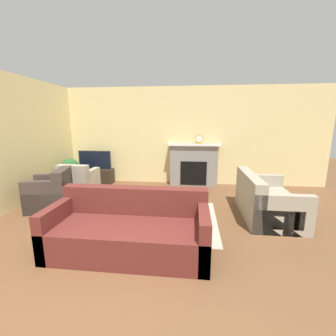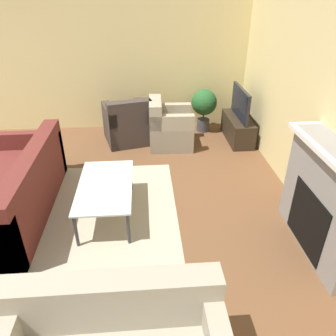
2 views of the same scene
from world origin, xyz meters
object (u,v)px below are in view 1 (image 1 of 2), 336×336
object	(u,v)px
armchair_accent	(79,185)
coffee_table	(152,197)
tv	(95,160)
armchair_by_window	(52,194)
mantel_clock	(199,139)
couch_loveseat	(266,202)
potted_plant	(70,169)
couch_sectional	(130,231)

from	to	relation	value
armchair_accent	coffee_table	world-z (taller)	armchair_accent
coffee_table	tv	bearing A→B (deg)	133.51
armchair_by_window	mantel_clock	size ratio (longest dim) A/B	3.83
armchair_by_window	couch_loveseat	bearing A→B (deg)	76.30
couch_loveseat	tv	bearing A→B (deg)	65.13
tv	potted_plant	distance (m)	0.73
couch_sectional	armchair_by_window	size ratio (longest dim) A/B	2.31
armchair_accent	mantel_clock	bearing A→B (deg)	-151.99
couch_sectional	mantel_clock	xyz separation A→B (m)	(1.00, 3.41, 1.01)
couch_sectional	armchair_by_window	world-z (taller)	same
armchair_by_window	coffee_table	distance (m)	2.13
couch_loveseat	armchair_accent	distance (m)	4.07
armchair_by_window	armchair_accent	distance (m)	0.75
couch_loveseat	potted_plant	size ratio (longest dim) A/B	1.84
couch_loveseat	armchair_accent	xyz separation A→B (m)	(-4.01, 0.67, 0.02)
armchair_accent	coffee_table	distance (m)	2.11
couch_loveseat	armchair_by_window	xyz separation A→B (m)	(-4.23, -0.04, 0.01)
tv	potted_plant	size ratio (longest dim) A/B	1.17
coffee_table	potted_plant	distance (m)	2.98
tv	coffee_table	distance (m)	3.00
armchair_accent	potted_plant	size ratio (longest dim) A/B	1.02
coffee_table	potted_plant	bearing A→B (deg)	147.16
armchair_by_window	coffee_table	xyz separation A→B (m)	(2.12, -0.19, 0.08)
coffee_table	mantel_clock	size ratio (longest dim) A/B	4.90
tv	armchair_accent	bearing A→B (deg)	-83.17
armchair_accent	potted_plant	bearing A→B (deg)	-47.89
armchair_by_window	armchair_accent	size ratio (longest dim) A/B	1.12
couch_loveseat	potted_plant	world-z (taller)	couch_loveseat
armchair_accent	mantel_clock	world-z (taller)	mantel_clock
tv	armchair_by_window	distance (m)	2.01
couch_sectional	mantel_clock	world-z (taller)	mantel_clock
couch_sectional	couch_loveseat	size ratio (longest dim) A/B	1.44
couch_sectional	coffee_table	bearing A→B (deg)	84.76
couch_sectional	armchair_accent	distance (m)	2.72
tv	couch_sectional	distance (m)	3.85
armchair_by_window	potted_plant	xyz separation A→B (m)	(-0.38, 1.42, 0.21)
couch_sectional	mantel_clock	bearing A→B (deg)	73.70
tv	couch_sectional	world-z (taller)	tv
couch_loveseat	armchair_by_window	distance (m)	4.23
mantel_clock	armchair_by_window	bearing A→B (deg)	-145.30
armchair_accent	mantel_clock	size ratio (longest dim) A/B	3.40
tv	couch_sectional	xyz separation A→B (m)	(1.95, -3.29, -0.39)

